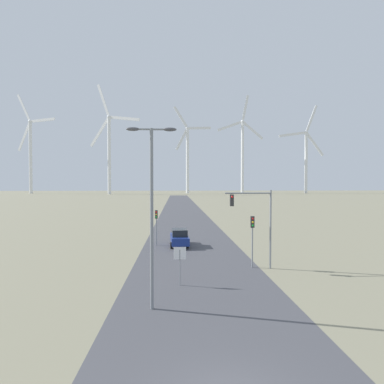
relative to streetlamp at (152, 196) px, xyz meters
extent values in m
cube|color=#47474C|center=(2.83, 40.59, -5.96)|extent=(10.00, 240.00, 0.01)
cylinder|color=gray|center=(0.00, 0.00, -1.23)|extent=(0.18, 0.18, 9.48)
cylinder|color=gray|center=(0.00, 0.00, 3.47)|extent=(1.92, 0.10, 0.10)
ellipsoid|color=#4C4C51|center=(-0.96, 0.00, 3.47)|extent=(0.70, 0.32, 0.20)
ellipsoid|color=#4C4C51|center=(0.96, 0.00, 3.47)|extent=(0.70, 0.32, 0.20)
cylinder|color=gray|center=(1.51, 3.61, -4.80)|extent=(0.07, 0.07, 2.33)
cube|color=white|center=(1.51, 3.60, -3.86)|extent=(0.81, 0.01, 0.81)
cube|color=red|center=(1.51, 3.61, -3.86)|extent=(0.76, 0.02, 0.76)
cylinder|color=gray|center=(-0.84, 16.52, -4.08)|extent=(0.11, 0.11, 3.79)
cube|color=#2D2D2D|center=(-0.84, 16.52, -2.63)|extent=(0.28, 0.24, 0.90)
sphere|color=red|center=(-0.84, 16.38, -2.36)|extent=(0.16, 0.16, 0.16)
sphere|color=gold|center=(-0.84, 16.38, -2.63)|extent=(0.16, 0.16, 0.16)
sphere|color=green|center=(-0.84, 16.38, -2.90)|extent=(0.16, 0.16, 0.16)
cylinder|color=gray|center=(7.28, 7.49, -3.94)|extent=(0.11, 0.11, 4.06)
cube|color=#2D2D2D|center=(7.28, 7.49, -2.36)|extent=(0.28, 0.24, 0.90)
sphere|color=red|center=(7.28, 7.35, -2.09)|extent=(0.16, 0.16, 0.16)
sphere|color=gold|center=(7.28, 7.35, -2.36)|extent=(0.16, 0.16, 0.16)
sphere|color=green|center=(7.28, 7.35, -2.63)|extent=(0.16, 0.16, 0.16)
cylinder|color=gray|center=(8.61, 7.11, -2.90)|extent=(0.14, 0.14, 6.14)
cylinder|color=gray|center=(6.82, 7.11, -0.08)|extent=(3.58, 0.12, 0.12)
cube|color=#2D2D2D|center=(5.57, 7.11, -0.63)|extent=(0.28, 0.24, 0.90)
sphere|color=red|center=(5.57, 6.98, -0.36)|extent=(0.18, 0.18, 0.18)
cube|color=navy|center=(1.63, 16.07, -5.24)|extent=(2.04, 4.20, 0.80)
cube|color=#1E2328|center=(1.63, 15.92, -4.49)|extent=(1.68, 2.19, 0.70)
cylinder|color=black|center=(0.80, 17.34, -5.64)|extent=(0.22, 0.66, 0.66)
cylinder|color=black|center=(2.46, 17.34, -5.64)|extent=(0.22, 0.66, 0.66)
cylinder|color=black|center=(0.80, 14.80, -5.64)|extent=(0.22, 0.66, 0.66)
cylinder|color=black|center=(2.46, 14.80, -5.64)|extent=(0.22, 0.66, 0.66)
cylinder|color=white|center=(-102.76, 204.86, 19.75)|extent=(2.20, 2.20, 51.43)
sphere|color=white|center=(-102.76, 204.86, 45.46)|extent=(2.60, 2.60, 2.60)
cube|color=white|center=(-91.88, 199.71, 45.47)|extent=(20.81, 10.18, 1.81)
cube|color=white|center=(-108.21, 207.43, 55.89)|extent=(11.93, 5.98, 20.62)
cube|color=white|center=(-108.20, 207.42, 35.04)|extent=(11.92, 5.98, 20.63)
cylinder|color=white|center=(-43.08, 186.46, 19.64)|extent=(2.20, 2.20, 51.23)
sphere|color=white|center=(-43.08, 186.46, 45.26)|extent=(2.60, 2.60, 2.60)
cube|color=white|center=(-32.11, 181.25, 43.34)|extent=(21.26, 10.43, 5.40)
cube|color=white|center=(-47.08, 188.35, 56.73)|extent=(9.29, 4.76, 22.39)
cube|color=white|center=(-50.07, 189.77, 35.69)|extent=(14.71, 7.33, 19.25)
cylinder|color=white|center=(9.79, 204.38, 17.90)|extent=(2.20, 2.20, 47.75)
sphere|color=white|center=(9.79, 204.38, 41.78)|extent=(2.60, 2.60, 2.60)
cube|color=white|center=(18.89, 205.95, 42.25)|extent=(17.09, 3.42, 2.68)
cube|color=white|center=(4.84, 203.53, 49.53)|extent=(10.78, 2.34, 15.40)
cube|color=white|center=(5.65, 203.67, 33.55)|extent=(9.37, 2.09, 16.12)
cylinder|color=white|center=(52.41, 212.39, 21.39)|extent=(2.20, 2.20, 54.73)
sphere|color=white|center=(52.41, 212.39, 48.76)|extent=(2.60, 2.60, 2.60)
cube|color=white|center=(42.57, 213.33, 45.39)|extent=(19.08, 2.32, 8.03)
cube|color=white|center=(60.23, 211.64, 41.88)|extent=(15.91, 2.01, 14.25)
cube|color=white|center=(54.42, 212.19, 59.00)|extent=(5.58, 1.03, 19.57)
cylinder|color=white|center=(97.70, 201.60, 16.52)|extent=(2.20, 2.20, 44.97)
sphere|color=white|center=(97.70, 201.60, 39.00)|extent=(2.60, 2.60, 2.60)
cube|color=white|center=(104.60, 202.26, 30.33)|extent=(14.45, 1.87, 17.46)
cube|color=white|center=(101.73, 201.98, 49.35)|extent=(9.30, 1.38, 20.14)
cube|color=white|center=(86.77, 200.55, 37.34)|extent=(20.90, 2.49, 4.92)
camera|label=1|loc=(1.27, -15.69, 0.61)|focal=28.00mm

